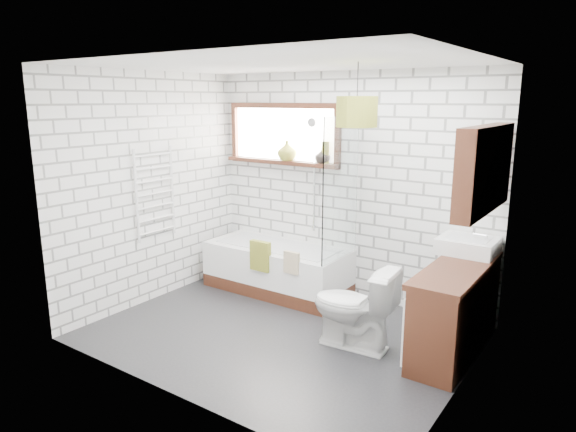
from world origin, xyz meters
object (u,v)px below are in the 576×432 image
Objects in this scene: basin at (468,246)px; bathtub at (277,268)px; vanity at (455,310)px; toilet at (353,307)px; pendant at (357,112)px.

bathtub is at bearing -176.31° from basin.
bathtub is 1.22× the size of vanity.
toilet is 2.23× the size of pendant.
toilet is at bearing -129.08° from basin.
vanity is 3.99× the size of pendant.
bathtub is 2.20m from basin.
vanity is at bearing -8.59° from bathtub.
pendant reaches higher than basin.
toilet is (-0.78, -0.43, -0.01)m from vanity.
pendant reaches higher than toilet.
bathtub is 2.39m from pendant.
toilet is (1.39, -0.75, 0.11)m from bathtub.
bathtub is 1.58m from toilet.
basin is (2.11, 0.14, 0.59)m from bathtub.
bathtub is 3.28× the size of basin.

